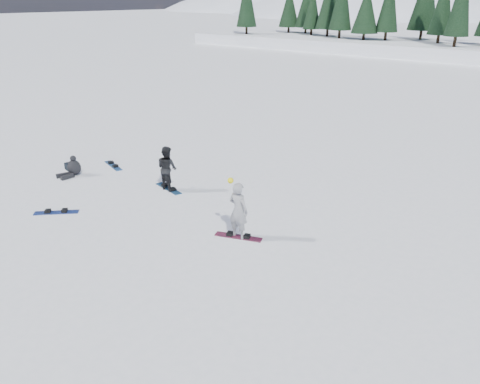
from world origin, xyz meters
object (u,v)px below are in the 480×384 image
at_px(snowboarder_man, 167,168).
at_px(gear_bag, 70,167).
at_px(seated_rider, 73,168).
at_px(snowboard_loose_c, 113,166).
at_px(snowboard_loose_a, 56,212).
at_px(snowboarder_woman, 238,210).

distance_m(snowboarder_man, gear_bag, 5.10).
distance_m(seated_rider, snowboard_loose_c, 1.81).
bearing_deg(snowboard_loose_c, gear_bag, -107.50).
distance_m(snowboarder_man, snowboard_loose_a, 4.28).
relative_size(snowboarder_woman, seated_rider, 1.87).
xyz_separation_m(seated_rider, gear_bag, (-0.70, 0.25, -0.18)).
bearing_deg(snowboarder_woman, seated_rider, -1.70).
xyz_separation_m(seated_rider, snowboard_loose_c, (0.31, 1.76, -0.31)).
height_order(seated_rider, gear_bag, seated_rider).
bearing_deg(snowboarder_woman, gear_bag, -3.28).
bearing_deg(seated_rider, gear_bag, 171.76).
bearing_deg(gear_bag, snowboard_loose_c, 55.97).
xyz_separation_m(snowboard_loose_c, snowboard_loose_a, (2.49, -4.25, 0.00)).
bearing_deg(snowboarder_woman, snowboarder_man, -18.66).
xyz_separation_m(snowboarder_woman, snowboarder_man, (-4.64, 1.35, -0.06)).
xyz_separation_m(snowboarder_man, seated_rider, (-4.20, -1.47, -0.54)).
xyz_separation_m(snowboarder_woman, snowboard_loose_c, (-8.52, 1.64, -0.91)).
bearing_deg(gear_bag, snowboard_loose_a, -38.10).
bearing_deg(snowboarder_woman, snowboard_loose_c, -13.35).
distance_m(snowboarder_woman, gear_bag, 9.57).
distance_m(seated_rider, snowboard_loose_a, 3.77).
bearing_deg(snowboarder_man, snowboard_loose_a, 73.88).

